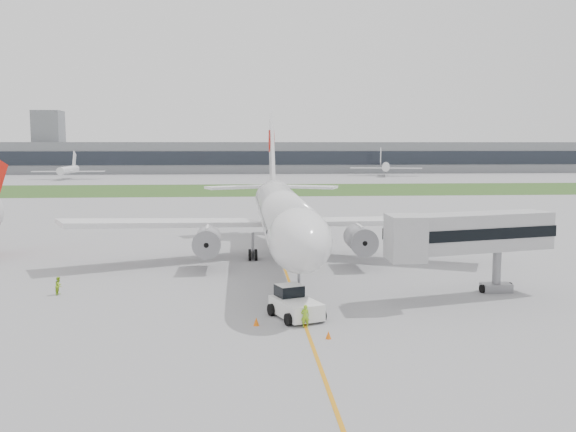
{
  "coord_description": "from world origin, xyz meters",
  "views": [
    {
      "loc": [
        -4.61,
        -64.72,
        12.99
      ],
      "look_at": [
        0.41,
        2.0,
        5.5
      ],
      "focal_mm": 40.0,
      "sensor_mm": 36.0,
      "label": 1
    }
  ],
  "objects": [
    {
      "name": "ground",
      "position": [
        0.0,
        0.0,
        0.0
      ],
      "size": [
        600.0,
        600.0,
        0.0
      ],
      "primitive_type": "plane",
      "color": "#98989B",
      "rests_on": "ground"
    },
    {
      "name": "apron_markings",
      "position": [
        0.0,
        -5.0,
        0.0
      ],
      "size": [
        70.0,
        70.0,
        0.04
      ],
      "primitive_type": null,
      "color": "orange",
      "rests_on": "ground"
    },
    {
      "name": "grass_strip",
      "position": [
        0.0,
        120.0,
        0.01
      ],
      "size": [
        600.0,
        50.0,
        0.02
      ],
      "primitive_type": "cube",
      "color": "#2E5821",
      "rests_on": "ground"
    },
    {
      "name": "terminal_building",
      "position": [
        0.0,
        229.87,
        7.0
      ],
      "size": [
        320.0,
        22.3,
        14.0
      ],
      "color": "gray",
      "rests_on": "ground"
    },
    {
      "name": "control_tower",
      "position": [
        -90.0,
        232.0,
        0.0
      ],
      "size": [
        12.0,
        12.0,
        56.0
      ],
      "primitive_type": null,
      "color": "gray",
      "rests_on": "ground"
    },
    {
      "name": "airliner",
      "position": [
        0.0,
        4.87,
        5.66
      ],
      "size": [
        48.13,
        53.95,
        17.88
      ],
      "color": "silver",
      "rests_on": "ground"
    },
    {
      "name": "pushback_tug",
      "position": [
        -0.59,
        -17.65,
        1.07
      ],
      "size": [
        4.3,
        5.16,
        2.33
      ],
      "rotation": [
        0.0,
        0.0,
        0.37
      ],
      "color": "white",
      "rests_on": "ground"
    },
    {
      "name": "jet_bridge",
      "position": [
        14.1,
        -12.35,
        5.45
      ],
      "size": [
        15.55,
        8.2,
        7.36
      ],
      "rotation": [
        0.0,
        0.0,
        0.26
      ],
      "color": "#A9A9AB",
      "rests_on": "ground"
    },
    {
      "name": "safety_cone_left",
      "position": [
        -3.51,
        -19.69,
        0.3
      ],
      "size": [
        0.44,
        0.44,
        0.61
      ],
      "primitive_type": "cone",
      "color": "orange",
      "rests_on": "ground"
    },
    {
      "name": "safety_cone_right",
      "position": [
        1.24,
        -23.2,
        0.27
      ],
      "size": [
        0.39,
        0.39,
        0.53
      ],
      "primitive_type": "cone",
      "color": "orange",
      "rests_on": "ground"
    },
    {
      "name": "ground_crew_near",
      "position": [
        -0.05,
        -20.39,
        0.82
      ],
      "size": [
        0.63,
        0.44,
        1.65
      ],
      "primitive_type": "imported",
      "rotation": [
        0.0,
        0.0,
        3.23
      ],
      "color": "#8AC520",
      "rests_on": "ground"
    },
    {
      "name": "ground_crew_far",
      "position": [
        -20.36,
        -8.82,
        0.79
      ],
      "size": [
        0.7,
        0.85,
        1.58
      ],
      "primitive_type": "imported",
      "rotation": [
        0.0,
        0.0,
        1.43
      ],
      "color": "#94C520",
      "rests_on": "ground"
    },
    {
      "name": "distant_aircraft_left",
      "position": [
        -68.53,
        180.52,
        0.0
      ],
      "size": [
        26.7,
        23.64,
        10.09
      ],
      "primitive_type": null,
      "rotation": [
        0.0,
        0.0,
        0.01
      ],
      "color": "silver",
      "rests_on": "ground"
    },
    {
      "name": "distant_aircraft_right",
      "position": [
        55.69,
        196.88,
        0.0
      ],
      "size": [
        34.26,
        31.69,
        11.17
      ],
      "primitive_type": null,
      "rotation": [
        0.0,
        0.0,
        -0.23
      ],
      "color": "silver",
      "rests_on": "ground"
    }
  ]
}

